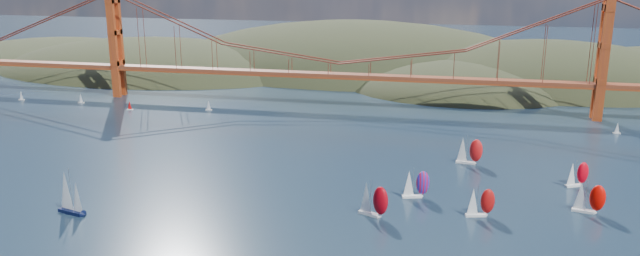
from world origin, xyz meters
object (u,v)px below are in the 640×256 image
Objects in this scene: racer_2 at (589,197)px; racer_rwb at (415,183)px; sloop_navy at (69,193)px; racer_5 at (469,150)px; racer_1 at (480,202)px; racer_0 at (373,199)px; racer_3 at (577,174)px.

racer_rwb is at bearing -169.62° from racer_2.
racer_5 is at bearing 47.21° from sloop_navy.
racer_1 is (115.78, 22.84, -1.72)m from sloop_navy.
racer_0 is 72.14m from racer_3.
racer_2 is (30.81, 9.45, 0.29)m from racer_1.
racer_rwb reaches higher than racer_3.
sloop_navy is at bearing -155.60° from racer_2.
racer_2 is 1.04× the size of racer_rwb.
racer_1 reaches higher than racer_3.
racer_0 is at bearing -175.44° from racer_3.
racer_3 is at bearing -20.74° from racer_5.
racer_5 is at bearing 50.16° from racer_rwb.
racer_1 is 48.17m from racer_5.
racer_rwb is (-49.78, 1.38, -0.17)m from racer_2.
sloop_navy is 1.39× the size of racer_2.
racer_rwb is at bearing 82.37° from racer_0.
racer_2 is 49.80m from racer_rwb.
sloop_navy is 1.44× the size of racer_rwb.
racer_rwb is at bearing 135.39° from racer_1.
racer_2 is at bearing 2.18° from racer_1.
racer_1 is at bearing -82.04° from racer_5.
racer_0 is at bearing -153.54° from racer_2.
racer_5 is 1.09× the size of racer_rwb.
racer_3 is 0.94× the size of racer_rwb.
sloop_navy is 1.48× the size of racer_1.
sloop_navy is 1.32× the size of racer_5.
racer_2 reaches higher than racer_1.
racer_0 is 1.02× the size of racer_5.
racer_0 reaches higher than racer_5.
racer_2 reaches higher than racer_3.
racer_1 is at bearing 26.31° from sloop_navy.
racer_rwb is (-16.49, -37.27, -0.43)m from racer_5.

